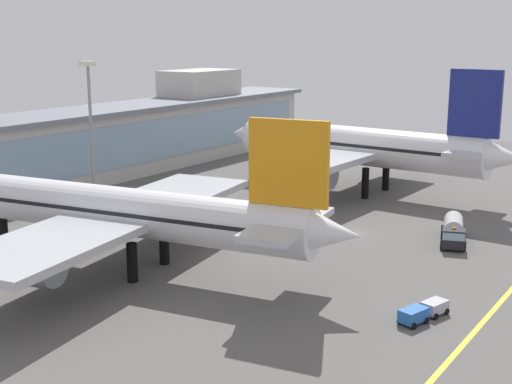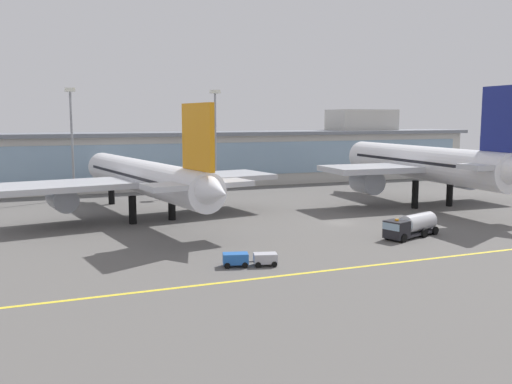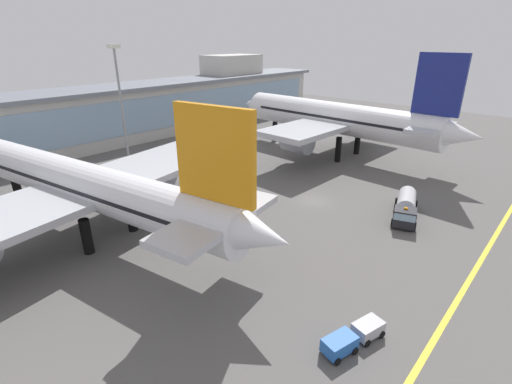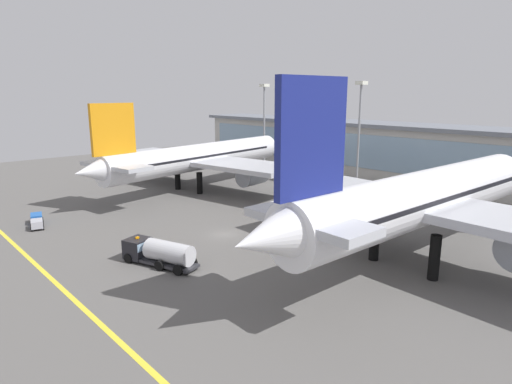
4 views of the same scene
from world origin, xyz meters
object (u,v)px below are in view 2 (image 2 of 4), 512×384
at_px(airliner_near_left, 144,178).
at_px(apron_light_mast_west, 215,125).
at_px(fuel_tanker_truck, 410,226).
at_px(baggage_tug_near, 249,259).
at_px(airliner_near_right, 423,164).
at_px(apron_light_mast_centre, 71,126).

distance_m(airliner_near_left, apron_light_mast_west, 32.70).
height_order(fuel_tanker_truck, baggage_tug_near, fuel_tanker_truck).
xyz_separation_m(airliner_near_right, fuel_tanker_truck, (-18.95, -21.78, -5.76)).
xyz_separation_m(fuel_tanker_truck, baggage_tug_near, (-24.38, -5.48, -0.72)).
height_order(airliner_near_left, apron_light_mast_west, apron_light_mast_west).
height_order(apron_light_mast_west, apron_light_mast_centre, apron_light_mast_west).
relative_size(airliner_near_left, apron_light_mast_west, 2.50).
distance_m(airliner_near_left, fuel_tanker_truck, 39.37).
bearing_deg(airliner_near_left, baggage_tug_near, 178.95).
xyz_separation_m(apron_light_mast_west, apron_light_mast_centre, (-27.88, 0.39, -0.06)).
bearing_deg(apron_light_mast_centre, fuel_tanker_truck, -54.04).
distance_m(airliner_near_right, fuel_tanker_truck, 29.44).
distance_m(baggage_tug_near, apron_light_mast_west, 60.15).
height_order(airliner_near_left, fuel_tanker_truck, airliner_near_left).
relative_size(airliner_near_left, apron_light_mast_centre, 2.51).
xyz_separation_m(fuel_tanker_truck, apron_light_mast_centre, (-37.53, 51.74, 12.34)).
distance_m(airliner_near_right, baggage_tug_near, 51.60).
bearing_deg(baggage_tug_near, apron_light_mast_centre, -61.75).
xyz_separation_m(fuel_tanker_truck, apron_light_mast_west, (-9.66, 51.34, 12.40)).
bearing_deg(apron_light_mast_west, apron_light_mast_centre, 179.19).
distance_m(airliner_near_left, airliner_near_right, 48.21).
height_order(baggage_tug_near, apron_light_mast_centre, apron_light_mast_centre).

